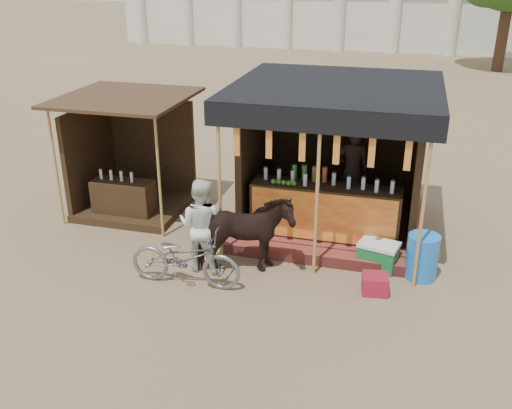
% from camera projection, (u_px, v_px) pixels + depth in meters
% --- Properties ---
extents(ground, '(120.00, 120.00, 0.00)m').
position_uv_depth(ground, '(227.00, 316.00, 8.29)').
color(ground, '#846B4C').
rests_on(ground, ground).
extents(main_stall, '(3.60, 3.61, 2.78)m').
position_uv_depth(main_stall, '(333.00, 178.00, 10.61)').
color(main_stall, '#973B31').
rests_on(main_stall, ground).
extents(secondary_stall, '(2.40, 2.40, 2.38)m').
position_uv_depth(secondary_stall, '(127.00, 169.00, 11.58)').
color(secondary_stall, '#3A2815').
rests_on(secondary_stall, ground).
extents(cow, '(1.77, 1.31, 1.36)m').
position_uv_depth(cow, '(242.00, 236.00, 9.16)').
color(cow, black).
rests_on(cow, ground).
extents(motorbike, '(1.81, 0.67, 0.94)m').
position_uv_depth(motorbike, '(185.00, 258.00, 8.92)').
color(motorbike, gray).
rests_on(motorbike, ground).
extents(bystander, '(0.81, 0.65, 1.59)m').
position_uv_depth(bystander, '(201.00, 225.00, 9.26)').
color(bystander, silver).
rests_on(bystander, ground).
extents(blue_barrel, '(0.60, 0.60, 0.75)m').
position_uv_depth(blue_barrel, '(422.00, 257.00, 9.15)').
color(blue_barrel, blue).
rests_on(blue_barrel, ground).
extents(red_crate, '(0.43, 0.40, 0.30)m').
position_uv_depth(red_crate, '(375.00, 284.00, 8.81)').
color(red_crate, maroon).
rests_on(red_crate, ground).
extents(cooler, '(0.73, 0.58, 0.46)m').
position_uv_depth(cooler, '(378.00, 255.00, 9.50)').
color(cooler, '#186E34').
rests_on(cooler, ground).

